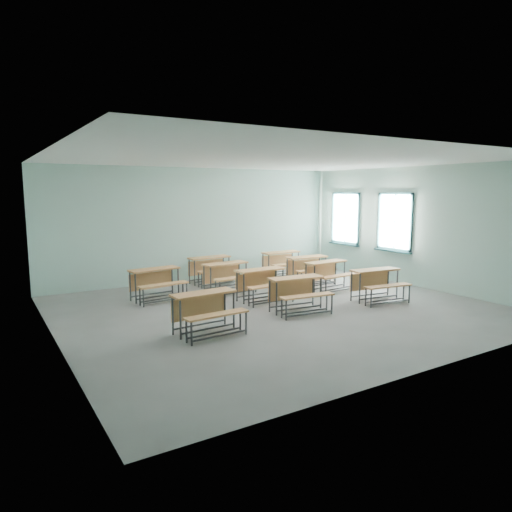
{
  "coord_description": "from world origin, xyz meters",
  "views": [
    {
      "loc": [
        -5.52,
        -8.01,
        2.54
      ],
      "look_at": [
        0.16,
        1.2,
        1.0
      ],
      "focal_mm": 32.0,
      "sensor_mm": 36.0,
      "label": 1
    }
  ],
  "objects_px": {
    "desk_unit_r3c2": "(283,260)",
    "desk_unit_r2c2": "(309,265)",
    "desk_unit_r3c1": "(211,266)",
    "desk_unit_r0c2": "(378,280)",
    "desk_unit_r1c2": "(328,271)",
    "desk_unit_r2c0": "(156,279)",
    "desk_unit_r2c1": "(228,273)",
    "desk_unit_r1c1": "(263,280)",
    "desk_unit_r0c1": "(298,289)",
    "desk_unit_r0c0": "(207,306)"
  },
  "relations": [
    {
      "from": "desk_unit_r1c2",
      "to": "desk_unit_r3c2",
      "type": "height_order",
      "value": "same"
    },
    {
      "from": "desk_unit_r2c2",
      "to": "desk_unit_r3c2",
      "type": "height_order",
      "value": "same"
    },
    {
      "from": "desk_unit_r0c1",
      "to": "desk_unit_r3c1",
      "type": "relative_size",
      "value": 1.03
    },
    {
      "from": "desk_unit_r0c1",
      "to": "desk_unit_r3c2",
      "type": "height_order",
      "value": "same"
    },
    {
      "from": "desk_unit_r2c2",
      "to": "desk_unit_r3c1",
      "type": "bearing_deg",
      "value": 153.77
    },
    {
      "from": "desk_unit_r0c2",
      "to": "desk_unit_r1c2",
      "type": "relative_size",
      "value": 1.02
    },
    {
      "from": "desk_unit_r0c1",
      "to": "desk_unit_r3c1",
      "type": "xyz_separation_m",
      "value": [
        -0.22,
        3.69,
        0.0
      ]
    },
    {
      "from": "desk_unit_r1c1",
      "to": "desk_unit_r2c2",
      "type": "xyz_separation_m",
      "value": [
        2.2,
        1.08,
        0.0
      ]
    },
    {
      "from": "desk_unit_r0c1",
      "to": "desk_unit_r0c0",
      "type": "bearing_deg",
      "value": -166.03
    },
    {
      "from": "desk_unit_r0c2",
      "to": "desk_unit_r3c1",
      "type": "distance_m",
      "value": 4.55
    },
    {
      "from": "desk_unit_r0c0",
      "to": "desk_unit_r1c2",
      "type": "bearing_deg",
      "value": 17.77
    },
    {
      "from": "desk_unit_r0c1",
      "to": "desk_unit_r2c1",
      "type": "xyz_separation_m",
      "value": [
        -0.35,
        2.5,
        0.0
      ]
    },
    {
      "from": "desk_unit_r0c1",
      "to": "desk_unit_r1c2",
      "type": "bearing_deg",
      "value": 40.28
    },
    {
      "from": "desk_unit_r0c0",
      "to": "desk_unit_r1c1",
      "type": "height_order",
      "value": "same"
    },
    {
      "from": "desk_unit_r2c1",
      "to": "desk_unit_r0c2",
      "type": "bearing_deg",
      "value": -52.8
    },
    {
      "from": "desk_unit_r0c0",
      "to": "desk_unit_r0c1",
      "type": "height_order",
      "value": "same"
    },
    {
      "from": "desk_unit_r1c1",
      "to": "desk_unit_r2c2",
      "type": "bearing_deg",
      "value": 25.67
    },
    {
      "from": "desk_unit_r1c1",
      "to": "desk_unit_r1c2",
      "type": "bearing_deg",
      "value": 2.41
    },
    {
      "from": "desk_unit_r0c1",
      "to": "desk_unit_r2c2",
      "type": "bearing_deg",
      "value": 53.88
    },
    {
      "from": "desk_unit_r3c1",
      "to": "desk_unit_r1c2",
      "type": "bearing_deg",
      "value": -49.65
    },
    {
      "from": "desk_unit_r1c2",
      "to": "desk_unit_r3c2",
      "type": "distance_m",
      "value": 2.18
    },
    {
      "from": "desk_unit_r2c0",
      "to": "desk_unit_r2c2",
      "type": "xyz_separation_m",
      "value": [
        4.28,
        -0.3,
        0.0
      ]
    },
    {
      "from": "desk_unit_r1c2",
      "to": "desk_unit_r2c0",
      "type": "bearing_deg",
      "value": 158.36
    },
    {
      "from": "desk_unit_r0c1",
      "to": "desk_unit_r2c0",
      "type": "xyz_separation_m",
      "value": [
        -2.17,
        2.62,
        0.0
      ]
    },
    {
      "from": "desk_unit_r0c2",
      "to": "desk_unit_r1c1",
      "type": "height_order",
      "value": "same"
    },
    {
      "from": "desk_unit_r0c1",
      "to": "desk_unit_r3c1",
      "type": "height_order",
      "value": "same"
    },
    {
      "from": "desk_unit_r1c2",
      "to": "desk_unit_r3c1",
      "type": "xyz_separation_m",
      "value": [
        -2.21,
        2.35,
        0.0
      ]
    },
    {
      "from": "desk_unit_r1c1",
      "to": "desk_unit_r3c2",
      "type": "distance_m",
      "value": 3.15
    },
    {
      "from": "desk_unit_r0c1",
      "to": "desk_unit_r0c2",
      "type": "distance_m",
      "value": 2.17
    },
    {
      "from": "desk_unit_r3c2",
      "to": "desk_unit_r2c2",
      "type": "bearing_deg",
      "value": -88.52
    },
    {
      "from": "desk_unit_r2c2",
      "to": "desk_unit_r3c2",
      "type": "bearing_deg",
      "value": 95.94
    },
    {
      "from": "desk_unit_r2c0",
      "to": "desk_unit_r3c1",
      "type": "distance_m",
      "value": 2.23
    },
    {
      "from": "desk_unit_r1c2",
      "to": "desk_unit_r3c2",
      "type": "bearing_deg",
      "value": 83.06
    },
    {
      "from": "desk_unit_r3c1",
      "to": "desk_unit_r3c2",
      "type": "relative_size",
      "value": 1.03
    },
    {
      "from": "desk_unit_r0c1",
      "to": "desk_unit_r3c2",
      "type": "bearing_deg",
      "value": 65.69
    },
    {
      "from": "desk_unit_r3c1",
      "to": "desk_unit_r0c2",
      "type": "bearing_deg",
      "value": -61.23
    },
    {
      "from": "desk_unit_r2c1",
      "to": "desk_unit_r3c2",
      "type": "xyz_separation_m",
      "value": [
        2.42,
        1.03,
        0.0
      ]
    },
    {
      "from": "desk_unit_r2c1",
      "to": "desk_unit_r2c2",
      "type": "xyz_separation_m",
      "value": [
        2.46,
        -0.18,
        0.0
      ]
    },
    {
      "from": "desk_unit_r2c0",
      "to": "desk_unit_r2c1",
      "type": "distance_m",
      "value": 1.83
    },
    {
      "from": "desk_unit_r2c1",
      "to": "desk_unit_r0c0",
      "type": "bearing_deg",
      "value": -130.46
    },
    {
      "from": "desk_unit_r0c2",
      "to": "desk_unit_r2c1",
      "type": "relative_size",
      "value": 1.01
    },
    {
      "from": "desk_unit_r1c2",
      "to": "desk_unit_r2c2",
      "type": "xyz_separation_m",
      "value": [
        0.13,
        0.98,
        0.0
      ]
    },
    {
      "from": "desk_unit_r0c1",
      "to": "desk_unit_r1c2",
      "type": "height_order",
      "value": "same"
    },
    {
      "from": "desk_unit_r2c0",
      "to": "desk_unit_r2c2",
      "type": "height_order",
      "value": "same"
    },
    {
      "from": "desk_unit_r2c2",
      "to": "desk_unit_r3c1",
      "type": "xyz_separation_m",
      "value": [
        -2.33,
        1.37,
        0.0
      ]
    },
    {
      "from": "desk_unit_r0c1",
      "to": "desk_unit_r2c0",
      "type": "distance_m",
      "value": 3.4
    },
    {
      "from": "desk_unit_r2c2",
      "to": "desk_unit_r3c1",
      "type": "relative_size",
      "value": 1.01
    },
    {
      "from": "desk_unit_r1c1",
      "to": "desk_unit_r1c2",
      "type": "distance_m",
      "value": 2.08
    },
    {
      "from": "desk_unit_r2c1",
      "to": "desk_unit_r0c1",
      "type": "bearing_deg",
      "value": -88.04
    },
    {
      "from": "desk_unit_r1c2",
      "to": "desk_unit_r2c0",
      "type": "xyz_separation_m",
      "value": [
        -4.16,
        1.28,
        0.0
      ]
    }
  ]
}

